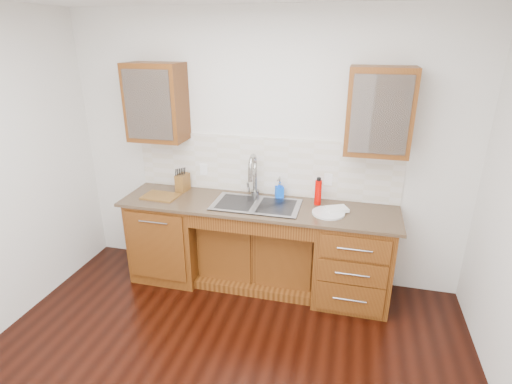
% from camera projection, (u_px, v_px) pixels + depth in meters
% --- Properties ---
extents(wall_back, '(4.00, 0.10, 2.70)m').
position_uv_depth(wall_back, '(266.00, 151.00, 4.04)').
color(wall_back, silver).
rests_on(wall_back, ground).
extents(base_cabinet_left, '(0.70, 0.62, 0.88)m').
position_uv_depth(base_cabinet_left, '(171.00, 236.00, 4.26)').
color(base_cabinet_left, '#593014').
rests_on(base_cabinet_left, ground).
extents(base_cabinet_center, '(1.20, 0.44, 0.70)m').
position_uv_depth(base_cabinet_center, '(259.00, 250.00, 4.16)').
color(base_cabinet_center, '#593014').
rests_on(base_cabinet_center, ground).
extents(base_cabinet_right, '(0.70, 0.62, 0.88)m').
position_uv_depth(base_cabinet_right, '(353.00, 258.00, 3.83)').
color(base_cabinet_right, '#593014').
rests_on(base_cabinet_right, ground).
extents(countertop, '(2.70, 0.65, 0.03)m').
position_uv_depth(countertop, '(257.00, 206.00, 3.87)').
color(countertop, '#84705B').
rests_on(countertop, base_cabinet_left).
extents(backsplash, '(2.70, 0.02, 0.59)m').
position_uv_depth(backsplash, '(264.00, 166.00, 4.04)').
color(backsplash, beige).
rests_on(backsplash, wall_back).
extents(sink, '(0.84, 0.46, 0.19)m').
position_uv_depth(sink, '(256.00, 213.00, 3.88)').
color(sink, '#9E9EA5').
rests_on(sink, countertop).
extents(faucet, '(0.04, 0.04, 0.40)m').
position_uv_depth(faucet, '(255.00, 177.00, 4.00)').
color(faucet, '#999993').
rests_on(faucet, countertop).
extents(filter_tap, '(0.02, 0.02, 0.24)m').
position_uv_depth(filter_tap, '(280.00, 187.00, 3.98)').
color(filter_tap, '#999993').
rests_on(filter_tap, countertop).
extents(upper_cabinet_left, '(0.55, 0.34, 0.75)m').
position_uv_depth(upper_cabinet_left, '(157.00, 102.00, 3.90)').
color(upper_cabinet_left, '#593014').
rests_on(upper_cabinet_left, wall_back).
extents(upper_cabinet_right, '(0.55, 0.34, 0.75)m').
position_uv_depth(upper_cabinet_right, '(379.00, 112.00, 3.43)').
color(upper_cabinet_right, '#593014').
rests_on(upper_cabinet_right, wall_back).
extents(outlet_left, '(0.08, 0.01, 0.12)m').
position_uv_depth(outlet_left, '(204.00, 169.00, 4.20)').
color(outlet_left, white).
rests_on(outlet_left, backsplash).
extents(outlet_right, '(0.08, 0.01, 0.12)m').
position_uv_depth(outlet_right, '(328.00, 179.00, 3.91)').
color(outlet_right, white).
rests_on(outlet_right, backsplash).
extents(soap_bottle, '(0.10, 0.10, 0.17)m').
position_uv_depth(soap_bottle, '(279.00, 190.00, 4.00)').
color(soap_bottle, blue).
rests_on(soap_bottle, countertop).
extents(water_bottle, '(0.07, 0.07, 0.24)m').
position_uv_depth(water_bottle, '(318.00, 193.00, 3.83)').
color(water_bottle, '#D00400').
rests_on(water_bottle, countertop).
extents(plate, '(0.33, 0.33, 0.02)m').
position_uv_depth(plate, '(328.00, 213.00, 3.66)').
color(plate, silver).
rests_on(plate, countertop).
extents(dish_towel, '(0.23, 0.21, 0.03)m').
position_uv_depth(dish_towel, '(337.00, 209.00, 3.69)').
color(dish_towel, silver).
rests_on(dish_towel, plate).
extents(knife_block, '(0.11, 0.17, 0.18)m').
position_uv_depth(knife_block, '(183.00, 182.00, 4.18)').
color(knife_block, olive).
rests_on(knife_block, countertop).
extents(cutting_board, '(0.37, 0.27, 0.02)m').
position_uv_depth(cutting_board, '(161.00, 196.00, 4.04)').
color(cutting_board, brown).
rests_on(cutting_board, countertop).
extents(cup_left_a, '(0.12, 0.12, 0.09)m').
position_uv_depth(cup_left_a, '(143.00, 107.00, 3.96)').
color(cup_left_a, silver).
rests_on(cup_left_a, upper_cabinet_left).
extents(cup_left_b, '(0.11, 0.11, 0.09)m').
position_uv_depth(cup_left_b, '(166.00, 109.00, 3.90)').
color(cup_left_b, silver).
rests_on(cup_left_b, upper_cabinet_left).
extents(cup_right_a, '(0.16, 0.16, 0.10)m').
position_uv_depth(cup_right_a, '(362.00, 117.00, 3.48)').
color(cup_right_a, white).
rests_on(cup_right_a, upper_cabinet_right).
extents(cup_right_b, '(0.10, 0.10, 0.08)m').
position_uv_depth(cup_right_b, '(384.00, 119.00, 3.44)').
color(cup_right_b, white).
rests_on(cup_right_b, upper_cabinet_right).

